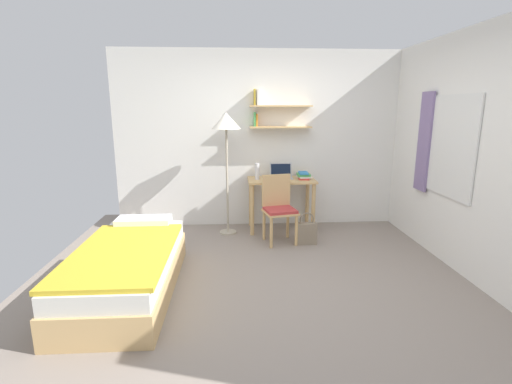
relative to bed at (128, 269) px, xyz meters
The scene contains 11 objects.
ground_plane 1.52m from the bed, ahead, with size 5.28×5.28×0.00m, color gray.
wall_back 2.82m from the bed, 54.81° to the left, with size 4.40×0.27×2.60m.
wall_right 3.68m from the bed, ahead, with size 0.10×4.40×2.60m.
bed is the anchor object (origin of this frame).
desk 2.53m from the bed, 46.23° to the left, with size 0.97×0.54×0.76m.
desk_chair 2.12m from the bed, 38.87° to the left, with size 0.49×0.47×0.90m.
standing_lamp 2.32m from the bed, 60.68° to the left, with size 0.40×0.40×1.71m.
laptop 2.64m from the bed, 47.55° to the left, with size 0.33×0.22×0.22m.
water_bottle 2.36m from the bed, 52.53° to the left, with size 0.06×0.06×0.24m, color silver.
book_stack 2.80m from the bed, 41.23° to the left, with size 0.21×0.26×0.10m.
handbag 2.33m from the bed, 30.69° to the left, with size 0.27×0.11×0.44m.
Camera 1 is at (-0.45, -3.56, 1.78)m, focal length 26.08 mm.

